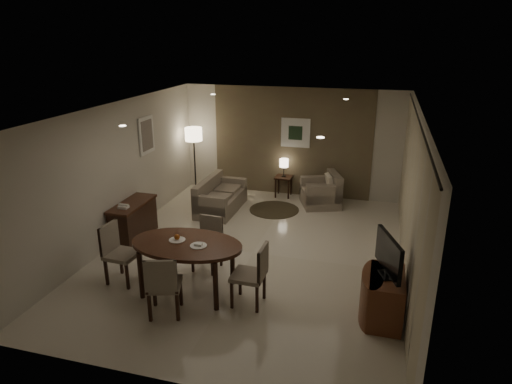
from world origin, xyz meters
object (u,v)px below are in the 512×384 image
(chair_far, at_px, (207,245))
(sofa, at_px, (221,195))
(chair_left, at_px, (122,254))
(armchair, at_px, (321,190))
(console_desk, at_px, (134,221))
(dining_table, at_px, (188,267))
(chair_near, at_px, (164,284))
(chair_right, at_px, (248,275))
(side_table, at_px, (283,186))
(tv_cabinet, at_px, (386,297))
(floor_lamp, at_px, (195,161))

(chair_far, relative_size, sofa, 0.59)
(chair_left, relative_size, armchair, 1.13)
(console_desk, xyz_separation_m, armchair, (3.35, 2.85, 0.02))
(console_desk, height_order, sofa, console_desk)
(dining_table, distance_m, armchair, 4.65)
(chair_near, bearing_deg, dining_table, -113.51)
(chair_right, relative_size, armchair, 1.11)
(chair_right, bearing_deg, chair_far, -128.92)
(chair_near, relative_size, armchair, 1.11)
(side_table, bearing_deg, tv_cabinet, -61.94)
(console_desk, xyz_separation_m, chair_left, (0.71, -1.56, 0.13))
(dining_table, xyz_separation_m, chair_near, (-0.07, -0.67, 0.07))
(sofa, relative_size, side_table, 3.02)
(dining_table, bearing_deg, sofa, 101.30)
(floor_lamp, bearing_deg, sofa, -43.80)
(sofa, xyz_separation_m, floor_lamp, (-1.05, 1.01, 0.48))
(tv_cabinet, height_order, chair_left, chair_left)
(tv_cabinet, xyz_separation_m, floor_lamp, (-4.78, 4.43, 0.50))
(dining_table, relative_size, side_table, 3.42)
(dining_table, distance_m, sofa, 3.54)
(tv_cabinet, distance_m, chair_far, 3.09)
(console_desk, bearing_deg, chair_near, -51.18)
(side_table, distance_m, floor_lamp, 2.35)
(armchair, relative_size, floor_lamp, 0.52)
(dining_table, height_order, side_table, dining_table)
(tv_cabinet, height_order, chair_far, chair_far)
(dining_table, bearing_deg, chair_left, -179.20)
(armchair, distance_m, floor_lamp, 3.27)
(chair_far, bearing_deg, sofa, 109.00)
(console_desk, bearing_deg, chair_right, -29.69)
(chair_near, relative_size, chair_left, 0.98)
(chair_far, bearing_deg, side_table, 87.43)
(chair_far, distance_m, sofa, 2.82)
(tv_cabinet, bearing_deg, chair_far, 166.94)
(chair_right, height_order, armchair, chair_right)
(dining_table, distance_m, chair_left, 1.15)
(chair_right, relative_size, side_table, 1.88)
(chair_left, bearing_deg, chair_near, -117.43)
(tv_cabinet, bearing_deg, console_desk, 162.95)
(chair_right, bearing_deg, floor_lamp, -147.64)
(floor_lamp, bearing_deg, chair_left, -82.42)
(chair_far, bearing_deg, chair_near, -89.62)
(chair_near, distance_m, side_table, 5.50)
(tv_cabinet, relative_size, dining_table, 0.50)
(dining_table, xyz_separation_m, sofa, (-0.69, 3.47, -0.05))
(chair_far, height_order, sofa, chair_far)
(chair_near, distance_m, chair_far, 1.42)
(console_desk, distance_m, dining_table, 2.42)
(sofa, relative_size, floor_lamp, 0.93)
(console_desk, bearing_deg, chair_left, -65.69)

